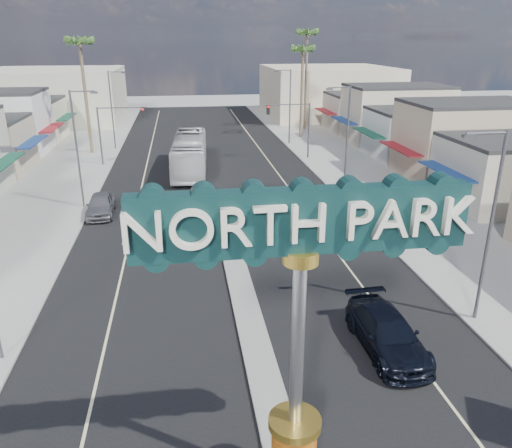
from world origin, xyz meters
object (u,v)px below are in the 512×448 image
object	(u,v)px
streetlight_l_far	(113,106)
palm_right_far	(307,39)
streetlight_l_mid	(78,144)
car_parked_left	(101,205)
gateway_sign	(299,316)
streetlight_r_far	(289,103)
traffic_signal_right	(293,120)
palm_right_mid	(303,54)
traffic_signal_left	(117,124)
streetlight_r_mid	(345,136)
streetlight_r_near	(488,220)
suv_right	(387,333)
car_parked_right	(306,221)
city_bus	(190,154)
palm_left_far	(80,48)

from	to	relation	value
streetlight_l_far	palm_right_far	size ratio (longest dim) A/B	0.64
streetlight_l_mid	car_parked_left	size ratio (longest dim) A/B	1.90
streetlight_l_mid	palm_right_far	distance (m)	41.53
gateway_sign	streetlight_r_far	bearing A→B (deg)	78.22
traffic_signal_right	streetlight_l_mid	world-z (taller)	streetlight_l_mid
traffic_signal_right	palm_right_mid	world-z (taller)	palm_right_mid
traffic_signal_left	palm_right_far	distance (m)	31.22
palm_right_mid	car_parked_left	distance (m)	36.90
traffic_signal_right	streetlight_r_mid	size ratio (longest dim) A/B	0.67
streetlight_r_mid	palm_right_far	size ratio (longest dim) A/B	0.64
streetlight_r_near	traffic_signal_left	bearing A→B (deg)	119.99
palm_right_far	car_parked_left	distance (m)	43.16
suv_right	palm_right_far	bearing A→B (deg)	78.33
gateway_sign	car_parked_left	xyz separation A→B (m)	(-9.00, 26.06, -5.12)
gateway_sign	streetlight_l_far	world-z (taller)	gateway_sign
suv_right	car_parked_right	size ratio (longest dim) A/B	1.23
palm_right_mid	city_bus	world-z (taller)	palm_right_mid
palm_left_far	palm_right_far	size ratio (longest dim) A/B	0.93
palm_left_far	gateway_sign	bearing A→B (deg)	-74.85
streetlight_r_far	palm_right_mid	distance (m)	7.30
streetlight_l_mid	streetlight_r_mid	distance (m)	20.87
streetlight_l_mid	streetlight_r_far	size ratio (longest dim) A/B	1.00
palm_left_far	car_parked_right	distance (m)	34.80
traffic_signal_right	car_parked_left	size ratio (longest dim) A/B	1.27
suv_right	traffic_signal_left	bearing A→B (deg)	110.76
traffic_signal_left	city_bus	size ratio (longest dim) A/B	0.46
streetlight_r_near	car_parked_right	size ratio (longest dim) A/B	2.00
streetlight_r_near	palm_right_mid	size ratio (longest dim) A/B	0.74
palm_right_mid	streetlight_l_mid	bearing A→B (deg)	-132.03
traffic_signal_right	suv_right	xyz separation A→B (m)	(-3.69, -35.64, -3.47)
streetlight_r_far	car_parked_left	bearing A→B (deg)	-129.05
palm_left_far	palm_right_far	xyz separation A→B (m)	(28.00, 12.00, 0.89)
streetlight_r_far	palm_left_far	size ratio (longest dim) A/B	0.69
city_bus	suv_right	bearing A→B (deg)	-73.20
streetlight_r_mid	car_parked_right	world-z (taller)	streetlight_r_mid
traffic_signal_right	streetlight_r_mid	world-z (taller)	streetlight_r_mid
streetlight_l_far	streetlight_r_near	distance (m)	46.90
streetlight_l_mid	car_parked_right	distance (m)	18.11
streetlight_r_mid	palm_right_mid	size ratio (longest dim) A/B	0.74
suv_right	car_parked_right	bearing A→B (deg)	88.35
palm_left_far	city_bus	bearing A→B (deg)	-41.97
palm_right_far	suv_right	size ratio (longest dim) A/B	2.55
city_bus	palm_right_far	bearing A→B (deg)	55.69
streetlight_r_near	streetlight_r_mid	xyz separation A→B (m)	(0.00, 20.00, 0.00)
traffic_signal_left	traffic_signal_right	bearing A→B (deg)	0.00
streetlight_r_far	palm_right_far	bearing A→B (deg)	65.45
streetlight_r_near	palm_left_far	distance (m)	46.80
car_parked_right	streetlight_l_mid	bearing A→B (deg)	148.52
traffic_signal_right	palm_left_far	bearing A→B (deg)	164.85
gateway_sign	palm_right_mid	size ratio (longest dim) A/B	0.76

